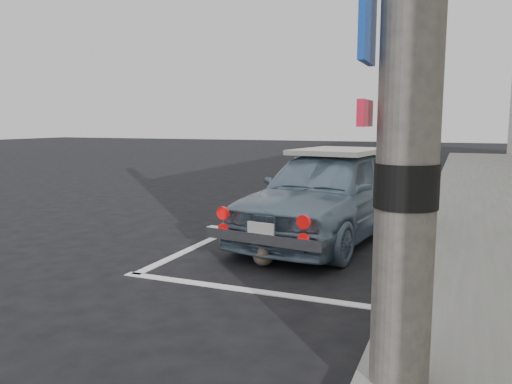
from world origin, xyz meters
TOP-DOWN VIEW (x-y plane):
  - ground at (0.00, 0.00)m, footprint 80.00×80.00m
  - pline_rear at (0.50, -0.50)m, footprint 3.00×0.12m
  - pline_front at (0.50, 6.50)m, footprint 3.00×0.12m
  - pline_side at (-0.90, 3.00)m, footprint 0.12×7.00m
  - retro_coupe at (0.60, 2.00)m, footprint 2.07×4.01m
  - cat at (0.26, 0.36)m, footprint 0.37×0.51m

SIDE VIEW (x-z plane):
  - ground at x=0.00m, z-range 0.00..0.00m
  - pline_rear at x=0.50m, z-range 0.00..0.01m
  - pline_front at x=0.50m, z-range 0.00..0.01m
  - pline_side at x=-0.90m, z-range 0.00..0.01m
  - cat at x=0.26m, z-range -0.01..0.28m
  - retro_coupe at x=0.60m, z-range 0.01..1.31m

